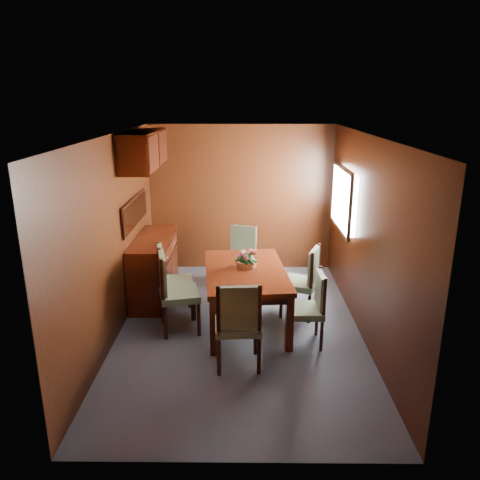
{
  "coord_description": "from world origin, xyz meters",
  "views": [
    {
      "loc": [
        0.05,
        -5.31,
        2.82
      ],
      "look_at": [
        0.0,
        0.43,
        1.05
      ],
      "focal_mm": 35.0,
      "sensor_mm": 36.0,
      "label": 1
    }
  ],
  "objects_px": {
    "dining_table": "(245,277)",
    "flower_centerpiece": "(246,257)",
    "sideboard": "(154,268)",
    "chair_head": "(238,321)",
    "chair_left_near": "(173,288)",
    "chair_right_near": "(311,304)"
  },
  "relations": [
    {
      "from": "dining_table",
      "to": "flower_centerpiece",
      "type": "height_order",
      "value": "flower_centerpiece"
    },
    {
      "from": "sideboard",
      "to": "chair_head",
      "type": "xyz_separation_m",
      "value": [
        1.25,
        -1.88,
        0.12
      ]
    },
    {
      "from": "chair_head",
      "to": "dining_table",
      "type": "bearing_deg",
      "value": 81.71
    },
    {
      "from": "sideboard",
      "to": "dining_table",
      "type": "bearing_deg",
      "value": -32.09
    },
    {
      "from": "chair_left_near",
      "to": "chair_right_near",
      "type": "relative_size",
      "value": 1.14
    },
    {
      "from": "dining_table",
      "to": "chair_right_near",
      "type": "distance_m",
      "value": 0.92
    },
    {
      "from": "sideboard",
      "to": "chair_right_near",
      "type": "height_order",
      "value": "chair_right_near"
    },
    {
      "from": "chair_right_near",
      "to": "chair_head",
      "type": "bearing_deg",
      "value": 123.26
    },
    {
      "from": "dining_table",
      "to": "chair_head",
      "type": "height_order",
      "value": "chair_head"
    },
    {
      "from": "chair_head",
      "to": "flower_centerpiece",
      "type": "xyz_separation_m",
      "value": [
        0.09,
        1.15,
        0.31
      ]
    },
    {
      "from": "dining_table",
      "to": "chair_head",
      "type": "bearing_deg",
      "value": -99.74
    },
    {
      "from": "flower_centerpiece",
      "to": "sideboard",
      "type": "bearing_deg",
      "value": 151.2
    },
    {
      "from": "dining_table",
      "to": "flower_centerpiece",
      "type": "relative_size",
      "value": 6.16
    },
    {
      "from": "sideboard",
      "to": "chair_right_near",
      "type": "distance_m",
      "value": 2.47
    },
    {
      "from": "sideboard",
      "to": "chair_right_near",
      "type": "bearing_deg",
      "value": -32.44
    },
    {
      "from": "dining_table",
      "to": "chair_right_near",
      "type": "bearing_deg",
      "value": -38.64
    },
    {
      "from": "chair_right_near",
      "to": "chair_head",
      "type": "xyz_separation_m",
      "value": [
        -0.84,
        -0.55,
        0.07
      ]
    },
    {
      "from": "sideboard",
      "to": "chair_left_near",
      "type": "height_order",
      "value": "chair_left_near"
    },
    {
      "from": "chair_left_near",
      "to": "chair_head",
      "type": "xyz_separation_m",
      "value": [
        0.82,
        -0.86,
        -0.0
      ]
    },
    {
      "from": "flower_centerpiece",
      "to": "chair_head",
      "type": "bearing_deg",
      "value": -94.4
    },
    {
      "from": "dining_table",
      "to": "flower_centerpiece",
      "type": "distance_m",
      "value": 0.25
    },
    {
      "from": "chair_left_near",
      "to": "flower_centerpiece",
      "type": "height_order",
      "value": "chair_left_near"
    }
  ]
}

